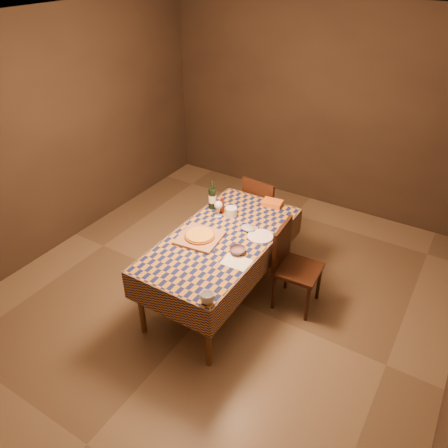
% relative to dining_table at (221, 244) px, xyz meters
% --- Properties ---
extents(room, '(5.00, 5.10, 2.70)m').
position_rel_dining_table_xyz_m(room, '(0.00, 0.00, 0.66)').
color(room, brown).
rests_on(room, ground).
extents(dining_table, '(0.94, 1.84, 0.77)m').
position_rel_dining_table_xyz_m(dining_table, '(0.00, 0.00, 0.00)').
color(dining_table, brown).
rests_on(dining_table, ground).
extents(cutting_board, '(0.44, 0.44, 0.03)m').
position_rel_dining_table_xyz_m(cutting_board, '(-0.17, -0.13, 0.09)').
color(cutting_board, '#A46D4D').
rests_on(cutting_board, dining_table).
extents(pizza, '(0.38, 0.38, 0.03)m').
position_rel_dining_table_xyz_m(pizza, '(-0.17, -0.13, 0.12)').
color(pizza, '#954F18').
rests_on(pizza, cutting_board).
extents(pepper_mill, '(0.05, 0.05, 0.19)m').
position_rel_dining_table_xyz_m(pepper_mill, '(-0.24, 0.40, 0.16)').
color(pepper_mill, '#511613').
rests_on(pepper_mill, dining_table).
extents(bowl, '(0.18, 0.18, 0.05)m').
position_rel_dining_table_xyz_m(bowl, '(0.26, -0.13, 0.10)').
color(bowl, '#684B57').
rests_on(bowl, dining_table).
extents(wine_glass, '(0.09, 0.09, 0.18)m').
position_rel_dining_table_xyz_m(wine_glass, '(-0.24, 0.32, 0.20)').
color(wine_glass, silver).
rests_on(wine_glass, dining_table).
extents(wine_bottle, '(0.10, 0.10, 0.33)m').
position_rel_dining_table_xyz_m(wine_bottle, '(-0.38, 0.43, 0.20)').
color(wine_bottle, black).
rests_on(wine_bottle, dining_table).
extents(deli_tub, '(0.15, 0.15, 0.10)m').
position_rel_dining_table_xyz_m(deli_tub, '(-0.12, 0.39, 0.13)').
color(deli_tub, silver).
rests_on(deli_tub, dining_table).
extents(takeout_container, '(0.23, 0.18, 0.05)m').
position_rel_dining_table_xyz_m(takeout_container, '(0.15, 0.83, 0.10)').
color(takeout_container, '#CF641B').
rests_on(takeout_container, dining_table).
extents(white_plate, '(0.30, 0.30, 0.01)m').
position_rel_dining_table_xyz_m(white_plate, '(0.32, 0.21, 0.08)').
color(white_plate, white).
rests_on(white_plate, dining_table).
extents(tumbler, '(0.13, 0.13, 0.09)m').
position_rel_dining_table_xyz_m(tumbler, '(0.39, -0.84, 0.12)').
color(tumbler, silver).
rests_on(tumbler, dining_table).
extents(flour_patch, '(0.26, 0.20, 0.00)m').
position_rel_dining_table_xyz_m(flour_patch, '(0.32, -0.26, 0.08)').
color(flour_patch, white).
rests_on(flour_patch, dining_table).
extents(flour_bag, '(0.16, 0.13, 0.05)m').
position_rel_dining_table_xyz_m(flour_bag, '(0.16, 0.25, 0.10)').
color(flour_bag, '#9098B8').
rests_on(flour_bag, dining_table).
extents(chair_far, '(0.46, 0.47, 0.93)m').
position_rel_dining_table_xyz_m(chair_far, '(-0.09, 1.08, -0.17)').
color(chair_far, black).
rests_on(chair_far, ground).
extents(chair_right, '(0.45, 0.44, 0.93)m').
position_rel_dining_table_xyz_m(chair_right, '(0.64, 0.31, -0.17)').
color(chair_right, black).
rests_on(chair_right, ground).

